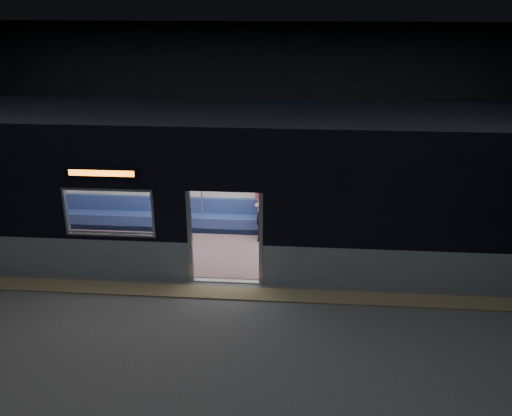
# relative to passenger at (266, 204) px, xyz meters

# --- Properties ---
(station_floor) EXTENTS (24.00, 14.00, 0.01)m
(station_floor) POSITION_rel_passenger_xyz_m (-0.70, -3.55, -0.85)
(station_floor) COLOR #47494C
(station_floor) RESTS_ON ground
(station_envelope) EXTENTS (24.00, 14.00, 5.00)m
(station_envelope) POSITION_rel_passenger_xyz_m (-0.70, -3.55, 2.82)
(station_envelope) COLOR black
(station_envelope) RESTS_ON station_floor
(tactile_strip) EXTENTS (22.80, 0.50, 0.03)m
(tactile_strip) POSITION_rel_passenger_xyz_m (-0.70, -3.00, -0.83)
(tactile_strip) COLOR #8C7F59
(tactile_strip) RESTS_ON station_floor
(metro_car) EXTENTS (18.00, 3.04, 3.35)m
(metro_car) POSITION_rel_passenger_xyz_m (-0.70, -1.00, 1.00)
(metro_car) COLOR #8E9FAA
(metro_car) RESTS_ON station_floor
(passenger) EXTENTS (0.44, 0.76, 1.48)m
(passenger) POSITION_rel_passenger_xyz_m (0.00, 0.00, 0.00)
(passenger) COLOR black
(passenger) RESTS_ON metro_car
(handbag) EXTENTS (0.32, 0.28, 0.15)m
(handbag) POSITION_rel_passenger_xyz_m (0.03, -0.25, -0.14)
(handbag) COLOR black
(handbag) RESTS_ON passenger
(transit_map) EXTENTS (0.91, 0.03, 0.59)m
(transit_map) POSITION_rel_passenger_xyz_m (1.62, 0.31, 0.60)
(transit_map) COLOR white
(transit_map) RESTS_ON metro_car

